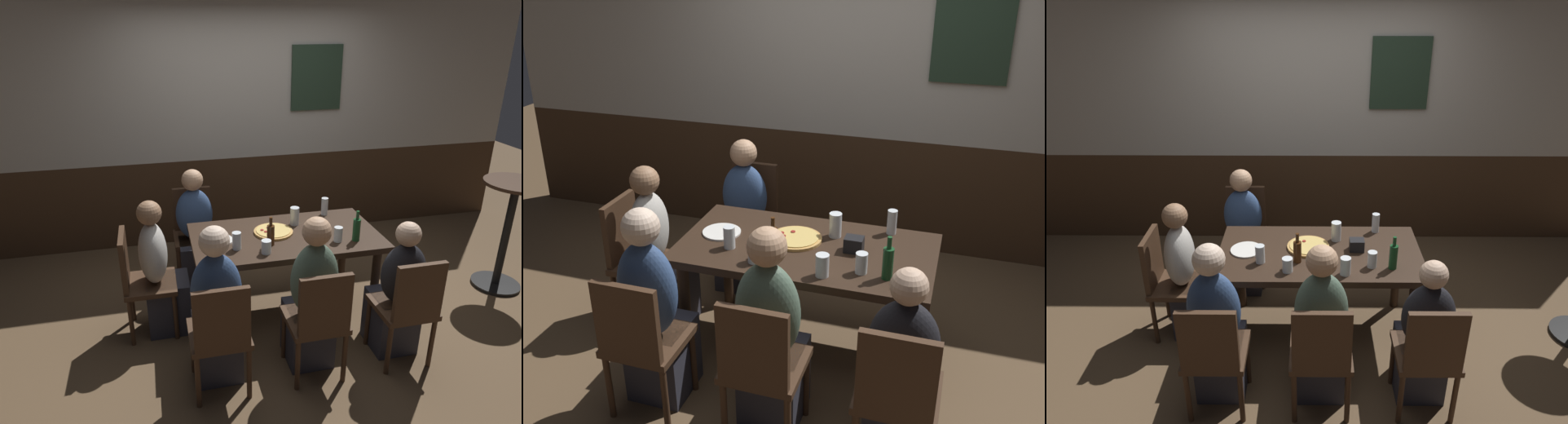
# 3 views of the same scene
# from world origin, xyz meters

# --- Properties ---
(ground_plane) EXTENTS (12.00, 12.00, 0.00)m
(ground_plane) POSITION_xyz_m (0.00, 0.00, 0.00)
(ground_plane) COLOR brown
(wall_back) EXTENTS (6.40, 0.13, 2.60)m
(wall_back) POSITION_xyz_m (0.01, 1.65, 1.30)
(wall_back) COLOR #3D2819
(wall_back) RESTS_ON ground_plane
(dining_table) EXTENTS (1.54, 0.83, 0.74)m
(dining_table) POSITION_xyz_m (0.00, 0.00, 0.65)
(dining_table) COLOR black
(dining_table) RESTS_ON ground_plane
(chair_left_near) EXTENTS (0.40, 0.40, 0.88)m
(chair_left_near) POSITION_xyz_m (-0.68, -0.83, 0.50)
(chair_left_near) COLOR #422B1C
(chair_left_near) RESTS_ON ground_plane
(chair_mid_near) EXTENTS (0.40, 0.40, 0.88)m
(chair_mid_near) POSITION_xyz_m (0.00, -0.83, 0.50)
(chair_mid_near) COLOR #422B1C
(chair_mid_near) RESTS_ON ground_plane
(chair_left_far) EXTENTS (0.40, 0.40, 0.88)m
(chair_left_far) POSITION_xyz_m (-0.68, 0.83, 0.50)
(chair_left_far) COLOR #422B1C
(chair_left_far) RESTS_ON ground_plane
(chair_right_near) EXTENTS (0.40, 0.40, 0.88)m
(chair_right_near) POSITION_xyz_m (0.68, -0.83, 0.50)
(chair_right_near) COLOR #422B1C
(chair_right_near) RESTS_ON ground_plane
(chair_head_west) EXTENTS (0.40, 0.40, 0.88)m
(chair_head_west) POSITION_xyz_m (-1.18, 0.00, 0.50)
(chair_head_west) COLOR #422B1C
(chair_head_west) RESTS_ON ground_plane
(person_left_near) EXTENTS (0.34, 0.37, 1.20)m
(person_left_near) POSITION_xyz_m (-0.68, -0.67, 0.51)
(person_left_near) COLOR #2D2D38
(person_left_near) RESTS_ON ground_plane
(person_mid_near) EXTENTS (0.34, 0.37, 1.19)m
(person_mid_near) POSITION_xyz_m (0.00, -0.67, 0.51)
(person_mid_near) COLOR #2D2D38
(person_mid_near) RESTS_ON ground_plane
(person_left_far) EXTENTS (0.34, 0.37, 1.13)m
(person_left_far) POSITION_xyz_m (-0.68, 0.67, 0.48)
(person_left_far) COLOR #2D2D38
(person_left_far) RESTS_ON ground_plane
(person_right_near) EXTENTS (0.34, 0.37, 1.09)m
(person_right_near) POSITION_xyz_m (0.68, -0.66, 0.45)
(person_right_near) COLOR #2D2D38
(person_right_near) RESTS_ON ground_plane
(person_head_west) EXTENTS (0.37, 0.34, 1.13)m
(person_head_west) POSITION_xyz_m (-1.02, 0.00, 0.48)
(person_head_west) COLOR #2D2D38
(person_head_west) RESTS_ON ground_plane
(pizza) EXTENTS (0.32, 0.32, 0.03)m
(pizza) POSITION_xyz_m (-0.09, 0.06, 0.75)
(pizza) COLOR tan
(pizza) RESTS_ON dining_table
(tumbler_water) EXTENTS (0.07, 0.07, 0.14)m
(tumbler_water) POSITION_xyz_m (-0.43, -0.16, 0.80)
(tumbler_water) COLOR silver
(tumbler_water) RESTS_ON dining_table
(pint_glass_pale) EXTENTS (0.08, 0.08, 0.11)m
(pint_glass_pale) POSITION_xyz_m (-0.23, -0.28, 0.79)
(pint_glass_pale) COLOR silver
(pint_glass_pale) RESTS_ON dining_table
(beer_glass_half) EXTENTS (0.08, 0.08, 0.15)m
(beer_glass_half) POSITION_xyz_m (0.13, 0.18, 0.81)
(beer_glass_half) COLOR silver
(beer_glass_half) RESTS_ON dining_table
(highball_clear) EXTENTS (0.07, 0.07, 0.12)m
(highball_clear) POSITION_xyz_m (0.37, -0.21, 0.79)
(highball_clear) COLOR silver
(highball_clear) RESTS_ON dining_table
(pint_glass_stout) EXTENTS (0.06, 0.06, 0.16)m
(pint_glass_stout) POSITION_xyz_m (0.46, 0.33, 0.81)
(pint_glass_stout) COLOR silver
(pint_glass_stout) RESTS_ON dining_table
(beer_glass_tall) EXTENTS (0.08, 0.08, 0.13)m
(beer_glass_tall) POSITION_xyz_m (0.17, -0.31, 0.80)
(beer_glass_tall) COLOR silver
(beer_glass_tall) RESTS_ON dining_table
(beer_bottle_green) EXTENTS (0.06, 0.06, 0.25)m
(beer_bottle_green) POSITION_xyz_m (0.52, -0.23, 0.84)
(beer_bottle_green) COLOR #194723
(beer_bottle_green) RESTS_ON dining_table
(beer_bottle_brown) EXTENTS (0.06, 0.06, 0.23)m
(beer_bottle_brown) POSITION_xyz_m (-0.16, -0.15, 0.83)
(beer_bottle_brown) COLOR #42230F
(beer_bottle_brown) RESTS_ON dining_table
(plate_white_large) EXTENTS (0.24, 0.24, 0.01)m
(plate_white_large) POSITION_xyz_m (-0.56, 0.01, 0.75)
(plate_white_large) COLOR white
(plate_white_large) RESTS_ON dining_table
(condiment_caddy) EXTENTS (0.11, 0.09, 0.09)m
(condiment_caddy) POSITION_xyz_m (0.28, 0.02, 0.79)
(condiment_caddy) COLOR black
(condiment_caddy) RESTS_ON dining_table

